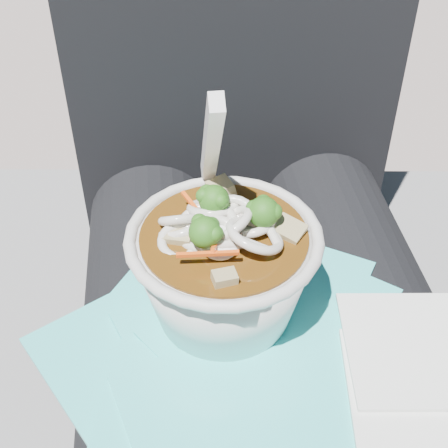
{
  "coord_description": "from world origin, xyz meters",
  "views": [
    {
      "loc": [
        -0.08,
        -0.33,
        0.95
      ],
      "look_at": [
        -0.04,
        0.0,
        0.67
      ],
      "focal_mm": 50.0,
      "sensor_mm": 36.0,
      "label": 1
    }
  ],
  "objects": [
    {
      "name": "plastic_bag",
      "position": [
        -0.03,
        -0.03,
        0.58
      ],
      "size": [
        0.31,
        0.38,
        0.01
      ],
      "color": "#31CFCD",
      "rests_on": "lap"
    },
    {
      "name": "napkins",
      "position": [
        0.09,
        -0.08,
        0.59
      ],
      "size": [
        0.14,
        0.17,
        0.01
      ],
      "color": "white",
      "rests_on": "plastic_bag"
    },
    {
      "name": "person_body",
      "position": [
        0.0,
        0.09,
        0.53
      ],
      "size": [
        0.34,
        0.94,
        0.98
      ],
      "color": "black",
      "rests_on": "ground"
    },
    {
      "name": "stone_ledge",
      "position": [
        0.0,
        0.15,
        0.22
      ],
      "size": [
        1.05,
        0.62,
        0.44
      ],
      "primitive_type": "cube",
      "rotation": [
        0.0,
        0.0,
        -0.12
      ],
      "color": "slate",
      "rests_on": "ground"
    },
    {
      "name": "lap",
      "position": [
        0.0,
        0.0,
        0.5
      ],
      "size": [
        0.33,
        0.48,
        0.14
      ],
      "color": "black",
      "rests_on": "stone_ledge"
    },
    {
      "name": "udon_bowl",
      "position": [
        -0.04,
        0.0,
        0.64
      ],
      "size": [
        0.14,
        0.15,
        0.19
      ],
      "color": "silver",
      "rests_on": "plastic_bag"
    }
  ]
}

